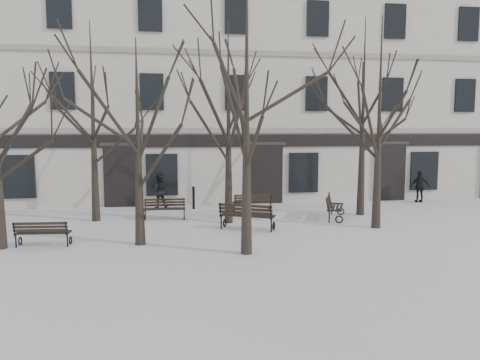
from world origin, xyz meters
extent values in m
plane|color=silver|center=(0.00, 0.00, 0.00)|extent=(100.00, 100.00, 0.00)
cube|color=beige|center=(0.00, 13.00, 5.50)|extent=(40.00, 10.00, 11.00)
cube|color=gray|center=(0.00, 7.97, 3.60)|extent=(40.00, 0.12, 0.25)
cube|color=gray|center=(0.00, 7.97, 7.30)|extent=(40.00, 0.12, 0.25)
cube|color=black|center=(0.00, 7.96, 3.10)|extent=(40.00, 0.10, 0.60)
cube|color=black|center=(-8.10, 7.95, 1.50)|extent=(1.50, 0.14, 2.00)
cube|color=black|center=(-3.50, 7.94, 1.45)|extent=(1.60, 0.22, 2.90)
cube|color=#2D2B28|center=(-3.50, 7.90, 2.95)|extent=(1.90, 0.08, 0.18)
cube|color=black|center=(-1.60, 7.95, 1.50)|extent=(1.50, 0.14, 2.00)
cube|color=black|center=(3.50, 7.94, 1.45)|extent=(1.60, 0.22, 2.90)
cube|color=#2D2B28|center=(3.50, 7.90, 2.95)|extent=(1.90, 0.08, 0.18)
cube|color=black|center=(5.40, 7.95, 1.50)|extent=(1.50, 0.14, 2.00)
cube|color=black|center=(10.00, 7.94, 1.45)|extent=(1.60, 0.22, 2.90)
cube|color=#2D2B28|center=(10.00, 7.90, 2.95)|extent=(1.90, 0.08, 0.18)
cube|color=black|center=(11.90, 7.95, 1.50)|extent=(1.50, 0.14, 2.00)
cube|color=black|center=(-6.00, 7.95, 5.40)|extent=(1.10, 0.14, 1.70)
cube|color=black|center=(-6.00, 7.95, 9.00)|extent=(1.10, 0.14, 1.70)
cube|color=black|center=(-2.00, 7.95, 5.40)|extent=(1.10, 0.14, 1.70)
cube|color=black|center=(-2.00, 7.95, 9.00)|extent=(1.10, 0.14, 1.70)
cube|color=black|center=(2.00, 7.95, 5.40)|extent=(1.10, 0.14, 1.70)
cube|color=black|center=(2.00, 7.95, 9.00)|extent=(1.10, 0.14, 1.70)
cube|color=black|center=(6.00, 7.95, 5.40)|extent=(1.10, 0.14, 1.70)
cube|color=black|center=(6.00, 7.95, 9.00)|extent=(1.10, 0.14, 1.70)
cube|color=black|center=(10.00, 7.95, 5.40)|extent=(1.10, 0.14, 1.70)
cube|color=black|center=(10.00, 7.95, 9.00)|extent=(1.10, 0.14, 1.70)
cube|color=black|center=(14.00, 7.95, 5.40)|extent=(1.10, 0.14, 1.70)
cube|color=black|center=(14.00, 7.95, 9.00)|extent=(1.10, 0.14, 1.70)
cone|color=black|center=(-2.20, 0.34, 1.36)|extent=(0.34, 0.34, 2.71)
cone|color=black|center=(0.98, -1.25, 1.78)|extent=(0.34, 0.34, 3.55)
cone|color=black|center=(6.36, 1.63, 1.62)|extent=(0.34, 0.34, 3.23)
cone|color=black|center=(-4.18, 4.56, 1.65)|extent=(0.34, 0.34, 3.30)
cone|color=black|center=(1.04, 3.39, 1.62)|extent=(0.34, 0.34, 3.24)
cone|color=black|center=(6.86, 4.24, 1.74)|extent=(0.34, 0.34, 3.48)
torus|color=black|center=(-4.41, 0.70, 0.13)|extent=(0.07, 0.27, 0.27)
cylinder|color=black|center=(-4.44, 0.37, 0.21)|extent=(0.05, 0.05, 0.41)
cube|color=black|center=(-4.42, 0.54, 0.41)|extent=(0.09, 0.51, 0.05)
torus|color=black|center=(-5.97, 0.83, 0.13)|extent=(0.07, 0.27, 0.27)
cylinder|color=black|center=(-6.00, 0.50, 0.21)|extent=(0.05, 0.05, 0.41)
cube|color=black|center=(-5.98, 0.66, 0.41)|extent=(0.09, 0.51, 0.05)
cube|color=black|center=(-5.19, 0.80, 0.43)|extent=(1.66, 0.22, 0.03)
cube|color=black|center=(-5.20, 0.67, 0.43)|extent=(1.66, 0.22, 0.03)
cube|color=black|center=(-5.21, 0.54, 0.43)|extent=(1.66, 0.22, 0.03)
cube|color=black|center=(-5.22, 0.42, 0.43)|extent=(1.66, 0.22, 0.03)
cube|color=black|center=(-5.22, 0.38, 0.55)|extent=(1.65, 0.17, 0.08)
cube|color=black|center=(-5.22, 0.36, 0.66)|extent=(1.65, 0.17, 0.08)
cube|color=black|center=(-5.22, 0.34, 0.77)|extent=(1.65, 0.17, 0.08)
cylinder|color=black|center=(-4.44, 0.30, 0.60)|extent=(0.05, 0.13, 0.46)
cylinder|color=black|center=(-6.00, 0.42, 0.60)|extent=(0.05, 0.13, 0.46)
torus|color=black|center=(2.50, 1.79, 0.16)|extent=(0.19, 0.32, 0.32)
cylinder|color=black|center=(2.32, 1.43, 0.25)|extent=(0.06, 0.06, 0.50)
cube|color=black|center=(2.41, 1.61, 0.50)|extent=(0.31, 0.58, 0.06)
torus|color=black|center=(0.79, 2.61, 0.16)|extent=(0.19, 0.32, 0.32)
cylinder|color=black|center=(0.62, 2.25, 0.25)|extent=(0.06, 0.06, 0.50)
cube|color=black|center=(0.70, 2.43, 0.50)|extent=(0.31, 0.58, 0.06)
cube|color=black|center=(1.66, 2.24, 0.52)|extent=(1.85, 0.96, 0.04)
cube|color=black|center=(1.59, 2.10, 0.52)|extent=(1.85, 0.96, 0.04)
cube|color=black|center=(1.53, 1.96, 0.52)|extent=(1.85, 0.96, 0.04)
cube|color=black|center=(1.46, 1.82, 0.52)|extent=(1.85, 0.96, 0.04)
cube|color=black|center=(1.44, 1.78, 0.67)|extent=(1.82, 0.90, 0.10)
cube|color=black|center=(1.43, 1.76, 0.80)|extent=(1.82, 0.90, 0.10)
cube|color=black|center=(1.42, 1.74, 0.94)|extent=(1.82, 0.90, 0.10)
cylinder|color=black|center=(2.28, 1.35, 0.72)|extent=(0.11, 0.16, 0.55)
cylinder|color=black|center=(0.58, 2.17, 0.72)|extent=(0.11, 0.16, 0.55)
torus|color=black|center=(-2.25, 4.30, 0.13)|extent=(0.05, 0.27, 0.27)
cylinder|color=black|center=(-2.24, 4.63, 0.21)|extent=(0.05, 0.05, 0.42)
cube|color=black|center=(-2.25, 4.47, 0.42)|extent=(0.06, 0.51, 0.05)
torus|color=black|center=(-0.68, 4.25, 0.13)|extent=(0.05, 0.27, 0.27)
cylinder|color=black|center=(-0.67, 4.59, 0.21)|extent=(0.05, 0.05, 0.42)
cube|color=black|center=(-0.67, 4.42, 0.42)|extent=(0.06, 0.51, 0.05)
cube|color=black|center=(-1.47, 4.24, 0.44)|extent=(1.67, 0.13, 0.03)
cube|color=black|center=(-1.46, 4.37, 0.44)|extent=(1.67, 0.13, 0.03)
cube|color=black|center=(-1.46, 4.50, 0.44)|extent=(1.67, 0.13, 0.03)
cube|color=black|center=(-1.46, 4.63, 0.44)|extent=(1.67, 0.13, 0.03)
cube|color=black|center=(-1.45, 4.67, 0.56)|extent=(1.67, 0.08, 0.08)
cube|color=black|center=(-1.45, 4.69, 0.67)|extent=(1.67, 0.08, 0.08)
cube|color=black|center=(-1.45, 4.71, 0.78)|extent=(1.67, 0.08, 0.08)
cylinder|color=black|center=(-2.24, 4.71, 0.60)|extent=(0.04, 0.13, 0.46)
cylinder|color=black|center=(-0.67, 4.66, 0.60)|extent=(0.04, 0.13, 0.46)
torus|color=black|center=(3.14, 5.72, 0.13)|extent=(0.06, 0.28, 0.27)
cylinder|color=black|center=(3.16, 5.38, 0.21)|extent=(0.05, 0.05, 0.43)
cube|color=black|center=(3.15, 5.55, 0.43)|extent=(0.07, 0.52, 0.05)
torus|color=black|center=(1.54, 5.65, 0.13)|extent=(0.06, 0.28, 0.27)
cylinder|color=black|center=(1.55, 5.31, 0.21)|extent=(0.05, 0.05, 0.43)
cube|color=black|center=(1.54, 5.48, 0.43)|extent=(0.07, 0.52, 0.05)
cube|color=black|center=(2.34, 5.72, 0.44)|extent=(1.70, 0.15, 0.03)
cube|color=black|center=(2.34, 5.59, 0.44)|extent=(1.70, 0.15, 0.03)
cube|color=black|center=(2.35, 5.46, 0.44)|extent=(1.70, 0.15, 0.03)
cube|color=black|center=(2.35, 5.33, 0.44)|extent=(1.70, 0.15, 0.03)
cube|color=black|center=(2.36, 5.29, 0.57)|extent=(1.70, 0.10, 0.09)
cube|color=black|center=(2.36, 5.27, 0.68)|extent=(1.70, 0.10, 0.09)
cube|color=black|center=(2.36, 5.25, 0.79)|extent=(1.70, 0.10, 0.09)
cylinder|color=black|center=(3.16, 5.30, 0.61)|extent=(0.04, 0.14, 0.47)
cylinder|color=black|center=(1.55, 5.24, 0.61)|extent=(0.04, 0.14, 0.47)
torus|color=black|center=(5.31, 2.64, 0.15)|extent=(0.31, 0.17, 0.31)
cylinder|color=black|center=(4.95, 2.79, 0.24)|extent=(0.05, 0.05, 0.48)
cube|color=black|center=(5.13, 2.71, 0.48)|extent=(0.56, 0.28, 0.05)
torus|color=black|center=(6.01, 4.32, 0.15)|extent=(0.31, 0.17, 0.31)
cylinder|color=black|center=(5.66, 4.47, 0.24)|extent=(0.05, 0.05, 0.48)
cube|color=black|center=(5.84, 4.39, 0.48)|extent=(0.56, 0.28, 0.05)
cube|color=black|center=(5.70, 3.46, 0.50)|extent=(0.84, 1.82, 0.04)
cube|color=black|center=(5.56, 3.52, 0.50)|extent=(0.84, 1.82, 0.04)
cube|color=black|center=(5.42, 3.58, 0.50)|extent=(0.84, 1.82, 0.04)
cube|color=black|center=(5.29, 3.63, 0.50)|extent=(0.84, 1.82, 0.04)
cube|color=black|center=(5.25, 3.65, 0.64)|extent=(0.78, 1.79, 0.10)
cube|color=black|center=(5.22, 3.66, 0.77)|extent=(0.78, 1.79, 0.10)
cube|color=black|center=(5.20, 3.67, 0.90)|extent=(0.78, 1.79, 0.10)
cylinder|color=black|center=(4.87, 2.82, 0.70)|extent=(0.16, 0.10, 0.53)
cylinder|color=black|center=(5.58, 4.50, 0.70)|extent=(0.16, 0.10, 0.53)
cylinder|color=black|center=(-0.16, 6.72, 0.49)|extent=(0.12, 0.12, 0.98)
sphere|color=black|center=(-0.16, 6.72, 1.00)|extent=(0.14, 0.14, 0.14)
cylinder|color=black|center=(2.23, 7.17, 0.47)|extent=(0.11, 0.11, 0.93)
sphere|color=black|center=(2.23, 7.17, 0.95)|extent=(0.13, 0.13, 0.13)
imported|color=black|center=(-1.74, 7.34, 0.00)|extent=(0.79, 0.63, 1.58)
imported|color=black|center=(11.19, 7.06, 0.00)|extent=(0.97, 0.48, 1.60)
camera|label=1|loc=(-1.24, -14.60, 3.68)|focal=35.00mm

